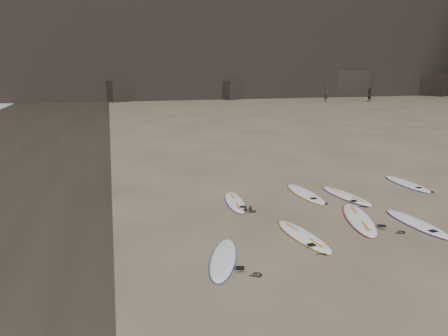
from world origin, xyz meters
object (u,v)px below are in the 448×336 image
Objects in this scene: surfboard_8 at (407,184)px; surfboard_7 at (346,196)px; surfboard_6 at (305,193)px; person_b at (370,95)px; surfboard_5 at (235,202)px; surfboard_0 at (223,259)px; surfboard_3 at (417,223)px; surfboard_2 at (359,219)px; person_a at (326,94)px; surfboard_1 at (303,236)px.

surfboard_7 is at bearing -165.85° from surfboard_8.
surfboard_6 is 1.03× the size of surfboard_7.
surfboard_6 is 40.87m from person_b.
person_b is at bearing 57.98° from surfboard_5.
surfboard_3 is (5.77, 0.85, 0.00)m from surfboard_0.
surfboard_3 is at bearing -64.73° from surfboard_6.
surfboard_5 is at bearing 158.38° from surfboard_2.
person_a reaches higher than person_b.
person_b is at bearing 47.46° from surfboard_7.
surfboard_5 is at bearing 141.07° from surfboard_3.
person_b reaches higher than surfboard_8.
surfboard_6 is at bearing 116.19° from surfboard_2.
surfboard_6 is at bearing 114.34° from surfboard_3.
surfboard_7 is 3.07m from surfboard_8.
person_a is (18.36, 37.49, 0.89)m from surfboard_2.
surfboard_1 is 6.91m from surfboard_8.
surfboard_3 is 1.08× the size of surfboard_5.
surfboard_6 is at bearing 145.53° from surfboard_7.
surfboard_3 and surfboard_7 have the same top height.
surfboard_3 is (3.44, 0.04, 0.00)m from surfboard_1.
person_b reaches higher than surfboard_7.
surfboard_2 reaches higher than surfboard_0.
surfboard_1 is 4.08m from surfboard_7.
surfboard_0 is at bearing -135.25° from surfboard_6.
surfboard_3 is 41.81m from person_a.
surfboard_0 is 0.94× the size of surfboard_7.
surfboard_5 is at bearing 166.51° from surfboard_7.
surfboard_7 is at bearing 97.99° from surfboard_3.
surfboard_3 is 2.90m from surfboard_7.
person_a is (21.34, 35.05, 0.90)m from surfboard_5.
surfboard_8 is (4.18, 0.22, -0.00)m from surfboard_6.
surfboard_1 is at bearing -53.68° from person_b.
surfboard_6 is at bearing -162.73° from person_a.
surfboard_1 is at bearing 38.97° from surfboard_0.
surfboard_2 is 2.75m from surfboard_6.
surfboard_5 is 1.20× the size of person_a.
surfboard_0 is 0.94× the size of surfboard_3.
surfboard_8 reaches higher than surfboard_0.
surfboard_3 is at bearing -158.35° from person_a.
surfboard_7 is 40.66m from person_b.
surfboard_8 is 37.51m from person_a.
surfboard_5 is 0.94× the size of surfboard_8.
surfboard_3 and surfboard_8 have the same top height.
person_b is (23.26, 36.03, 0.73)m from surfboard_2.
surfboard_8 is at bearing 53.53° from surfboard_3.
surfboard_8 is 1.54× the size of person_b.
surfboard_0 is 5.83m from surfboard_3.
person_a is 1.21× the size of person_b.
surfboard_6 is at bearing -54.52° from person_b.
person_a reaches higher than surfboard_3.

